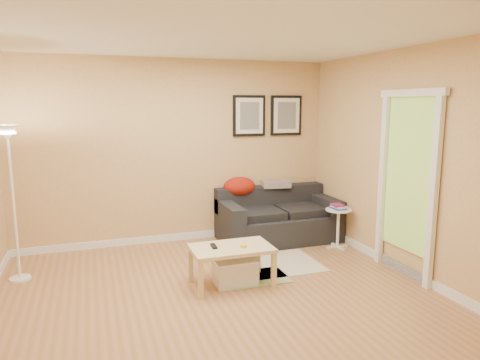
{
  "coord_description": "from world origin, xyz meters",
  "views": [
    {
      "loc": [
        -1.17,
        -4.14,
        1.96
      ],
      "look_at": [
        0.55,
        0.85,
        1.05
      ],
      "focal_mm": 32.73,
      "sensor_mm": 36.0,
      "label": 1
    }
  ],
  "objects_px": {
    "side_table": "(338,228)",
    "floor_lamp": "(14,208)",
    "book_stack": "(338,206)",
    "coffee_table": "(231,266)",
    "storage_bin": "(235,271)",
    "sofa": "(279,215)"
  },
  "relations": [
    {
      "from": "sofa",
      "to": "storage_bin",
      "type": "distance_m",
      "value": 1.73
    },
    {
      "from": "side_table",
      "to": "floor_lamp",
      "type": "xyz_separation_m",
      "value": [
        -4.02,
        0.17,
        0.56
      ]
    },
    {
      "from": "sofa",
      "to": "side_table",
      "type": "relative_size",
      "value": 3.12
    },
    {
      "from": "storage_bin",
      "to": "floor_lamp",
      "type": "height_order",
      "value": "floor_lamp"
    },
    {
      "from": "book_stack",
      "to": "sofa",
      "type": "bearing_deg",
      "value": 125.98
    },
    {
      "from": "sofa",
      "to": "side_table",
      "type": "distance_m",
      "value": 0.87
    },
    {
      "from": "sofa",
      "to": "side_table",
      "type": "xyz_separation_m",
      "value": [
        0.64,
        -0.58,
        -0.1
      ]
    },
    {
      "from": "coffee_table",
      "to": "side_table",
      "type": "distance_m",
      "value": 1.94
    },
    {
      "from": "coffee_table",
      "to": "floor_lamp",
      "type": "bearing_deg",
      "value": 154.06
    },
    {
      "from": "side_table",
      "to": "book_stack",
      "type": "xyz_separation_m",
      "value": [
        -0.0,
        0.02,
        0.31
      ]
    },
    {
      "from": "storage_bin",
      "to": "book_stack",
      "type": "relative_size",
      "value": 2.22
    },
    {
      "from": "sofa",
      "to": "side_table",
      "type": "bearing_deg",
      "value": -42.3
    },
    {
      "from": "sofa",
      "to": "coffee_table",
      "type": "bearing_deg",
      "value": -130.93
    },
    {
      "from": "side_table",
      "to": "book_stack",
      "type": "height_order",
      "value": "book_stack"
    },
    {
      "from": "side_table",
      "to": "floor_lamp",
      "type": "height_order",
      "value": "floor_lamp"
    },
    {
      "from": "sofa",
      "to": "side_table",
      "type": "height_order",
      "value": "sofa"
    },
    {
      "from": "side_table",
      "to": "book_stack",
      "type": "bearing_deg",
      "value": 91.25
    },
    {
      "from": "coffee_table",
      "to": "book_stack",
      "type": "xyz_separation_m",
      "value": [
        1.79,
        0.77,
        0.36
      ]
    },
    {
      "from": "side_table",
      "to": "book_stack",
      "type": "relative_size",
      "value": 2.57
    },
    {
      "from": "side_table",
      "to": "book_stack",
      "type": "distance_m",
      "value": 0.31
    },
    {
      "from": "storage_bin",
      "to": "sofa",
      "type": "bearing_deg",
      "value": 49.76
    },
    {
      "from": "coffee_table",
      "to": "floor_lamp",
      "type": "xyz_separation_m",
      "value": [
        -2.23,
        0.92,
        0.61
      ]
    }
  ]
}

